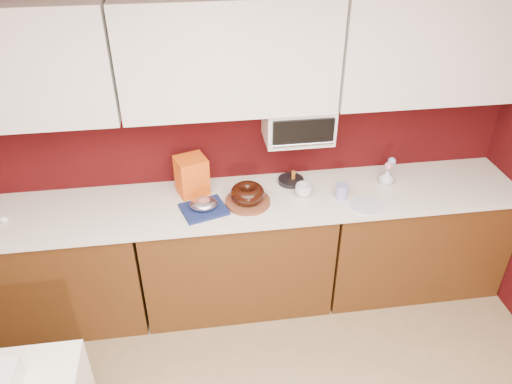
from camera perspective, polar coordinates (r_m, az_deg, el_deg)
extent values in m
cube|color=white|center=(0.94, 8.56, 13.99)|extent=(4.00, 4.50, 0.02)
cube|color=#3B0808|center=(3.48, -3.09, 6.69)|extent=(4.00, 0.02, 2.50)
cube|color=#4E2C0F|center=(3.82, -22.77, -8.34)|extent=(1.31, 0.58, 0.86)
cube|color=#4E2C0F|center=(3.67, -2.23, -7.02)|extent=(1.31, 0.58, 0.86)
cube|color=#4E2C0F|center=(3.99, 17.21, -4.94)|extent=(1.31, 0.58, 0.86)
cube|color=white|center=(3.40, -2.39, -1.23)|extent=(4.00, 0.62, 0.04)
cube|color=white|center=(3.10, -3.12, 15.29)|extent=(1.31, 0.33, 0.70)
cube|color=white|center=(3.47, 20.22, 15.39)|extent=(1.31, 0.33, 0.70)
cube|color=white|center=(3.36, 4.83, 7.98)|extent=(0.45, 0.30, 0.25)
cube|color=black|center=(3.22, 5.44, 6.76)|extent=(0.40, 0.02, 0.18)
cylinder|color=silver|center=(3.24, 5.43, 5.46)|extent=(0.42, 0.02, 0.02)
cylinder|color=brown|center=(3.35, -0.96, -1.10)|extent=(0.40, 0.40, 0.03)
torus|color=black|center=(3.31, -0.97, -0.16)|extent=(0.27, 0.27, 0.09)
cube|color=navy|center=(3.30, -5.97, -1.97)|extent=(0.34, 0.31, 0.02)
ellipsoid|color=silver|center=(3.27, -6.01, -1.34)|extent=(0.19, 0.17, 0.07)
ellipsoid|color=#9F5048|center=(3.26, -6.04, -0.98)|extent=(0.10, 0.08, 0.06)
cube|color=red|center=(3.43, -7.36, 1.89)|extent=(0.24, 0.23, 0.27)
cylinder|color=black|center=(3.58, 4.00, 1.32)|extent=(0.20, 0.20, 0.03)
imported|color=silver|center=(3.42, 5.45, 0.33)|extent=(0.13, 0.13, 0.11)
cylinder|color=navy|center=(3.43, 9.79, 0.08)|extent=(0.09, 0.09, 0.10)
imported|color=silver|center=(3.65, 14.70, 1.78)|extent=(0.10, 0.10, 0.13)
sphere|color=pink|center=(3.61, 14.89, 2.93)|extent=(0.05, 0.05, 0.05)
sphere|color=#8A9FDD|center=(3.62, 15.27, 3.42)|extent=(0.06, 0.06, 0.06)
cylinder|color=silver|center=(3.40, 12.50, -1.53)|extent=(0.26, 0.26, 0.01)
cylinder|color=#93561A|center=(3.57, 4.28, 1.75)|extent=(0.03, 0.03, 0.09)
ellipsoid|color=white|center=(3.55, -26.88, -2.83)|extent=(0.07, 0.06, 0.04)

